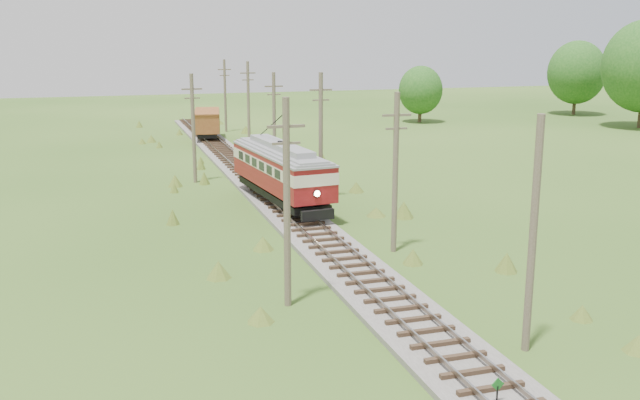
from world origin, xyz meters
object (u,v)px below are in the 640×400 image
object	(u,v)px
streetcar	(281,168)
gravel_pile	(279,151)
switch_marker	(497,391)
gondola	(207,122)

from	to	relation	value
streetcar	gravel_pile	bearing A→B (deg)	70.54
streetcar	gravel_pile	world-z (taller)	streetcar
switch_marker	gravel_pile	xyz separation A→B (m)	(5.06, 48.33, -0.07)
switch_marker	gondola	size ratio (longest dim) A/B	0.12
switch_marker	gondola	bearing A→B (deg)	89.82
switch_marker	gondola	distance (m)	62.05
streetcar	gondola	size ratio (longest dim) A/B	1.50
gondola	gravel_pile	size ratio (longest dim) A/B	2.45
switch_marker	streetcar	world-z (taller)	streetcar
streetcar	gravel_pile	size ratio (longest dim) A/B	3.66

